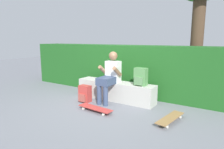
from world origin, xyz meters
name	(u,v)px	position (x,y,z in m)	size (l,w,h in m)	color
ground_plane	(106,104)	(0.00, 0.00, 0.00)	(24.00, 24.00, 0.00)	slate
bench_main	(115,91)	(0.00, 0.39, 0.23)	(2.04, 0.41, 0.46)	#B2B1A8
person_skater	(110,75)	(-0.03, 0.19, 0.65)	(0.49, 0.62, 1.21)	white
skateboard_near_person	(95,108)	(0.09, -0.54, 0.07)	(0.81, 0.27, 0.09)	#BC3833
skateboard_beside_bench	(170,118)	(1.57, -0.22, 0.07)	(0.32, 0.82, 0.09)	olive
backpack_on_bench	(141,77)	(0.68, 0.38, 0.65)	(0.28, 0.23, 0.40)	#51894C
backpack_on_ground	(85,94)	(-0.54, -0.14, 0.19)	(0.28, 0.23, 0.40)	#B23833
hedge_row	(121,68)	(-0.34, 1.24, 0.67)	(6.12, 0.80, 1.33)	#1C541D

